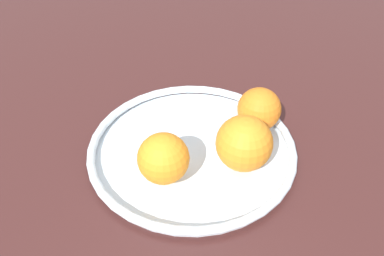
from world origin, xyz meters
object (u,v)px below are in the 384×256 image
fruit_bowl (192,148)px  orange_back_right (259,109)px  orange_back_left (244,143)px  orange_center (163,158)px

fruit_bowl → orange_back_right: 11.22cm
orange_back_right → orange_back_left: orange_back_left is taller
fruit_bowl → orange_back_right: orange_back_right is taller
orange_center → orange_back_left: bearing=-125.1°
orange_back_right → fruit_bowl: bearing=64.2°
fruit_bowl → orange_center: bearing=102.1°
fruit_bowl → orange_back_left: orange_back_left is taller
orange_back_left → orange_center: bearing=54.9°
orange_back_right → orange_center: size_ratio=0.96×
fruit_bowl → orange_back_right: bearing=-115.8°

